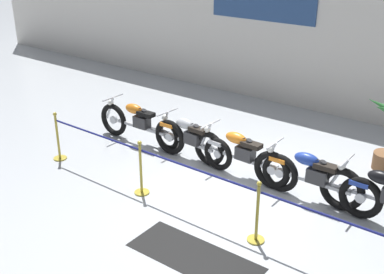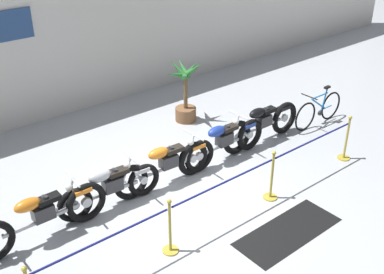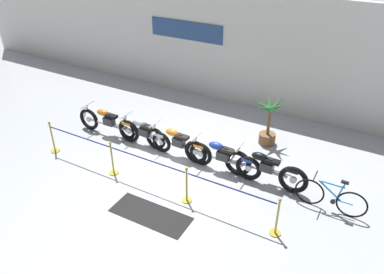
{
  "view_description": "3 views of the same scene",
  "coord_description": "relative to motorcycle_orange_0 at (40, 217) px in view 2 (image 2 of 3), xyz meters",
  "views": [
    {
      "loc": [
        4.21,
        -6.61,
        4.51
      ],
      "look_at": [
        -1.07,
        0.29,
        0.72
      ],
      "focal_mm": 45.0,
      "sensor_mm": 36.0,
      "label": 1
    },
    {
      "loc": [
        -4.85,
        -6.07,
        5.52
      ],
      "look_at": [
        0.9,
        1.05,
        0.58
      ],
      "focal_mm": 45.0,
      "sensor_mm": 36.0,
      "label": 2
    },
    {
      "loc": [
        5.01,
        -7.5,
        6.44
      ],
      "look_at": [
        0.24,
        0.94,
        0.62
      ],
      "focal_mm": 35.0,
      "sensor_mm": 36.0,
      "label": 3
    }
  ],
  "objects": [
    {
      "name": "stanchion_far_right",
      "position": [
        6.34,
        -1.61,
        -0.12
      ],
      "size": [
        0.28,
        0.28,
        1.05
      ],
      "color": "gold",
      "rests_on": "ground"
    },
    {
      "name": "motorcycle_silver_1",
      "position": [
        1.38,
        0.08,
        -0.03
      ],
      "size": [
        2.11,
        0.62,
        0.92
      ],
      "color": "black",
      "rests_on": "ground"
    },
    {
      "name": "bicycle",
      "position": [
        7.23,
        -0.17,
        -0.08
      ],
      "size": [
        1.76,
        0.48,
        0.98
      ],
      "color": "black",
      "rests_on": "ground"
    },
    {
      "name": "stanchion_mid_right",
      "position": [
        3.95,
        -1.61,
        -0.12
      ],
      "size": [
        0.28,
        0.28,
        1.05
      ],
      "color": "gold",
      "rests_on": "ground"
    },
    {
      "name": "stanchion_mid_left",
      "position": [
        1.52,
        -1.61,
        -0.12
      ],
      "size": [
        0.28,
        0.28,
        1.05
      ],
      "color": "gold",
      "rests_on": "ground"
    },
    {
      "name": "stanchion_far_left",
      "position": [
        1.49,
        -1.61,
        0.21
      ],
      "size": [
        7.27,
        0.28,
        1.05
      ],
      "color": "gold",
      "rests_on": "ground"
    },
    {
      "name": "back_wall",
      "position": [
        2.75,
        4.53,
        1.62
      ],
      "size": [
        28.0,
        0.29,
        4.2
      ],
      "color": "silver",
      "rests_on": "ground"
    },
    {
      "name": "floor_banner",
      "position": [
        3.44,
        -2.52,
        -0.48
      ],
      "size": [
        2.07,
        0.85,
        0.01
      ],
      "primitive_type": "cube",
      "rotation": [
        0.0,
        0.0,
        0.01
      ],
      "color": "black",
      "rests_on": "ground"
    },
    {
      "name": "motorcycle_orange_0",
      "position": [
        0.0,
        0.0,
        0.0
      ],
      "size": [
        2.48,
        0.62,
        0.97
      ],
      "color": "black",
      "rests_on": "ground"
    },
    {
      "name": "ground_plane",
      "position": [
        2.76,
        -0.59,
        -0.48
      ],
      "size": [
        120.0,
        120.0,
        0.0
      ],
      "primitive_type": "plane",
      "color": "#B2B7BC"
    },
    {
      "name": "potted_palm_left_of_row",
      "position": [
        4.79,
        2.13,
        0.24
      ],
      "size": [
        1.05,
        1.01,
        1.66
      ],
      "color": "brown",
      "rests_on": "ground"
    },
    {
      "name": "motorcycle_black_4",
      "position": [
        5.43,
        0.07,
        0.0
      ],
      "size": [
        2.39,
        0.62,
        0.98
      ],
      "color": "black",
      "rests_on": "ground"
    },
    {
      "name": "motorcycle_orange_2",
      "position": [
        2.66,
        0.04,
        -0.01
      ],
      "size": [
        2.39,
        0.62,
        0.95
      ],
      "color": "black",
      "rests_on": "ground"
    },
    {
      "name": "motorcycle_blue_3",
      "position": [
        4.15,
        0.02,
        -0.01
      ],
      "size": [
        2.42,
        0.62,
        0.95
      ],
      "color": "black",
      "rests_on": "ground"
    }
  ]
}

